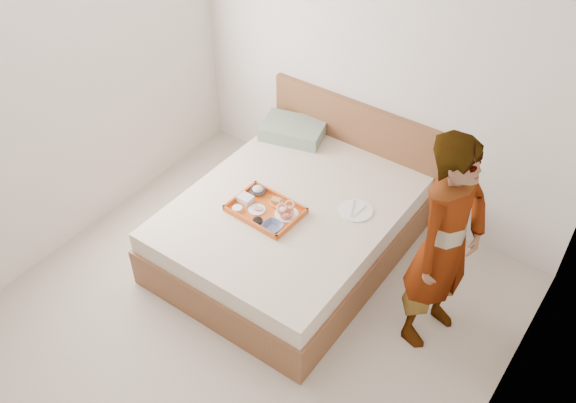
# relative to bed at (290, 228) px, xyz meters

# --- Properties ---
(ground) EXTENTS (3.50, 4.00, 0.01)m
(ground) POSITION_rel_bed_xyz_m (0.15, -1.00, -0.27)
(ground) COLOR #C1B4A3
(ground) RESTS_ON ground
(wall_back) EXTENTS (3.50, 0.01, 2.60)m
(wall_back) POSITION_rel_bed_xyz_m (0.15, 1.00, 1.04)
(wall_back) COLOR silver
(wall_back) RESTS_ON ground
(wall_left) EXTENTS (0.01, 4.00, 2.60)m
(wall_left) POSITION_rel_bed_xyz_m (-1.60, -1.00, 1.04)
(wall_left) COLOR silver
(wall_left) RESTS_ON ground
(wall_right) EXTENTS (0.01, 4.00, 2.60)m
(wall_right) POSITION_rel_bed_xyz_m (1.90, -1.00, 1.04)
(wall_right) COLOR silver
(wall_right) RESTS_ON ground
(bed) EXTENTS (1.65, 2.00, 0.53)m
(bed) POSITION_rel_bed_xyz_m (0.00, 0.00, 0.00)
(bed) COLOR brown
(bed) RESTS_ON ground
(headboard) EXTENTS (1.65, 0.06, 0.95)m
(headboard) POSITION_rel_bed_xyz_m (0.00, 0.97, 0.21)
(headboard) COLOR brown
(headboard) RESTS_ON ground
(pillow) EXTENTS (0.61, 0.50, 0.13)m
(pillow) POSITION_rel_bed_xyz_m (-0.51, 0.76, 0.33)
(pillow) COLOR gray
(pillow) RESTS_ON bed
(tray) EXTENTS (0.56, 0.42, 0.05)m
(tray) POSITION_rel_bed_xyz_m (-0.10, -0.19, 0.29)
(tray) COLOR #D05915
(tray) RESTS_ON bed
(prawn_plate) EXTENTS (0.19, 0.19, 0.01)m
(prawn_plate) POSITION_rel_bed_xyz_m (0.06, -0.14, 0.29)
(prawn_plate) COLOR white
(prawn_plate) RESTS_ON tray
(navy_bowl_big) EXTENTS (0.16, 0.16, 0.04)m
(navy_bowl_big) POSITION_rel_bed_xyz_m (0.06, -0.32, 0.30)
(navy_bowl_big) COLOR navy
(navy_bowl_big) RESTS_ON tray
(sauce_dish) EXTENTS (0.08, 0.08, 0.03)m
(sauce_dish) POSITION_rel_bed_xyz_m (-0.06, -0.33, 0.29)
(sauce_dish) COLOR black
(sauce_dish) RESTS_ON tray
(meat_plate) EXTENTS (0.14, 0.14, 0.01)m
(meat_plate) POSITION_rel_bed_xyz_m (-0.16, -0.22, 0.28)
(meat_plate) COLOR white
(meat_plate) RESTS_ON tray
(bread_plate) EXTENTS (0.14, 0.14, 0.01)m
(bread_plate) POSITION_rel_bed_xyz_m (-0.07, -0.07, 0.28)
(bread_plate) COLOR orange
(bread_plate) RESTS_ON tray
(salad_bowl) EXTENTS (0.12, 0.12, 0.04)m
(salad_bowl) POSITION_rel_bed_xyz_m (-0.27, -0.06, 0.30)
(salad_bowl) COLOR navy
(salad_bowl) RESTS_ON tray
(plastic_tub) EXTENTS (0.12, 0.10, 0.05)m
(plastic_tub) POSITION_rel_bed_xyz_m (-0.29, -0.19, 0.30)
(plastic_tub) COLOR silver
(plastic_tub) RESTS_ON tray
(cheese_round) EXTENTS (0.08, 0.08, 0.03)m
(cheese_round) POSITION_rel_bed_xyz_m (-0.28, -0.31, 0.29)
(cheese_round) COLOR white
(cheese_round) RESTS_ON tray
(dinner_plate) EXTENTS (0.28, 0.28, 0.01)m
(dinner_plate) POSITION_rel_bed_xyz_m (0.46, 0.22, 0.27)
(dinner_plate) COLOR white
(dinner_plate) RESTS_ON bed
(person) EXTENTS (0.54, 0.70, 1.71)m
(person) POSITION_rel_bed_xyz_m (1.28, -0.04, 0.59)
(person) COLOR beige
(person) RESTS_ON ground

